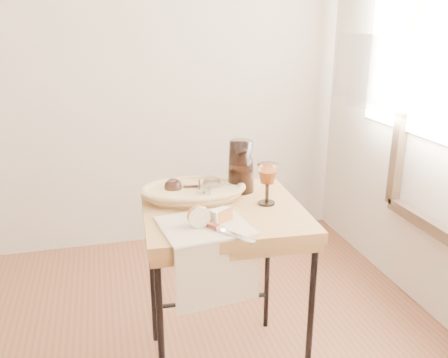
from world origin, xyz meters
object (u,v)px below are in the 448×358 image
object	(u,v)px
goblet_lying_a	(184,187)
table_knife	(223,229)
wine_goblet	(267,184)
pitcher	(241,166)
side_table	(223,294)
apple_half	(198,216)
bread_basket	(194,193)
goblet_lying_b	(208,188)
tea_towel	(204,226)

from	to	relation	value
goblet_lying_a	table_knife	distance (m)	0.37
wine_goblet	pitcher	bearing A→B (deg)	108.30
side_table	apple_half	size ratio (longest dim) A/B	9.56
side_table	goblet_lying_a	size ratio (longest dim) A/B	6.53
bread_basket	table_knife	xyz separation A→B (m)	(0.03, -0.35, -0.01)
pitcher	goblet_lying_b	bearing A→B (deg)	-177.30
bread_basket	apple_half	distance (m)	0.28
goblet_lying_a	pitcher	xyz separation A→B (m)	(0.24, 0.03, 0.06)
side_table	tea_towel	world-z (taller)	tea_towel
bread_basket	goblet_lying_b	world-z (taller)	goblet_lying_b
bread_basket	wine_goblet	xyz separation A→B (m)	(0.27, -0.13, 0.06)
goblet_lying_a	side_table	bearing A→B (deg)	142.86
side_table	goblet_lying_a	bearing A→B (deg)	133.77
pitcher	wine_goblet	bearing A→B (deg)	-91.58
side_table	tea_towel	distance (m)	0.44
table_knife	wine_goblet	bearing A→B (deg)	100.57
goblet_lying_b	pitcher	xyz separation A→B (m)	(0.15, 0.06, 0.06)
pitcher	table_knife	size ratio (longest dim) A/B	1.05
goblet_lying_b	table_knife	xyz separation A→B (m)	(-0.02, -0.33, -0.03)
bread_basket	goblet_lying_a	world-z (taller)	goblet_lying_a
pitcher	apple_half	xyz separation A→B (m)	(-0.25, -0.32, -0.07)
bread_basket	apple_half	bearing A→B (deg)	-92.93
tea_towel	bread_basket	size ratio (longest dim) A/B	0.80
goblet_lying_b	pitcher	size ratio (longest dim) A/B	0.48
goblet_lying_a	wine_goblet	xyz separation A→B (m)	(0.30, -0.15, 0.03)
tea_towel	goblet_lying_a	xyz separation A→B (m)	(-0.02, 0.29, 0.05)
goblet_lying_b	wine_goblet	xyz separation A→B (m)	(0.21, -0.11, 0.03)
table_knife	tea_towel	bearing A→B (deg)	-179.21
apple_half	goblet_lying_b	bearing A→B (deg)	68.52
side_table	apple_half	distance (m)	0.48
goblet_lying_a	apple_half	xyz separation A→B (m)	(-0.00, -0.29, -0.01)
goblet_lying_a	pitcher	distance (m)	0.25
pitcher	apple_half	distance (m)	0.41
tea_towel	goblet_lying_a	distance (m)	0.30
bread_basket	goblet_lying_b	xyz separation A→B (m)	(0.06, -0.02, 0.02)
tea_towel	pitcher	xyz separation A→B (m)	(0.23, 0.32, 0.11)
wine_goblet	apple_half	size ratio (longest dim) A/B	2.05
side_table	goblet_lying_a	xyz separation A→B (m)	(-0.13, 0.13, 0.44)
side_table	goblet_lying_b	world-z (taller)	goblet_lying_b
apple_half	side_table	bearing A→B (deg)	50.11
apple_half	pitcher	bearing A→B (deg)	50.77
goblet_lying_a	apple_half	world-z (taller)	goblet_lying_a
bread_basket	pitcher	bearing A→B (deg)	15.98
side_table	bread_basket	bearing A→B (deg)	128.83
pitcher	apple_half	world-z (taller)	pitcher
side_table	bread_basket	distance (m)	0.44
tea_towel	pitcher	distance (m)	0.40
table_knife	goblet_lying_a	bearing A→B (deg)	157.63
table_knife	goblet_lying_b	bearing A→B (deg)	143.28
side_table	bread_basket	size ratio (longest dim) A/B	2.07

